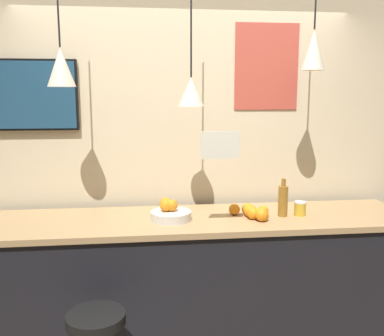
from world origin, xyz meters
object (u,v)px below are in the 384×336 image
Objects in this scene: juice_bottle at (283,200)px; spread_jar at (300,208)px; fruit_bowl at (170,213)px; mounted_tv at (20,95)px.

juice_bottle reaches higher than spread_jar.
juice_bottle reaches higher than fruit_bowl.
mounted_tv reaches higher than fruit_bowl.
juice_bottle is 0.33× the size of mounted_tv.
mounted_tv reaches higher than juice_bottle.
mounted_tv is (-1.05, 0.44, 0.79)m from fruit_bowl.
juice_bottle is 2.03m from mounted_tv.
fruit_bowl is 0.34× the size of mounted_tv.
mounted_tv is (-1.97, 0.44, 0.79)m from spread_jar.
juice_bottle is 2.69× the size of spread_jar.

